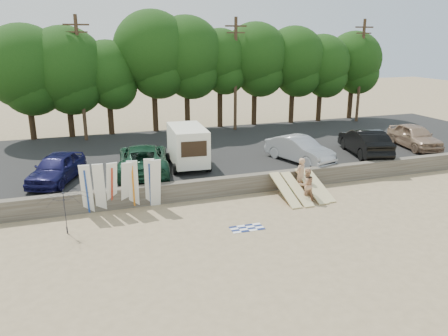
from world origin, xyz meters
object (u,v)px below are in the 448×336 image
Objects in this scene: car_4 at (415,136)px; beach_umbrella at (65,212)px; car_3 at (365,142)px; beachgoer_b at (306,185)px; beachgoer_a at (300,175)px; car_1 at (143,159)px; car_0 at (57,168)px; box_trailer at (188,145)px; car_2 at (299,149)px; cooler at (290,190)px.

car_4 is 23.73m from beach_umbrella.
car_3 is 8.39m from beachgoer_b.
beachgoer_b is (-0.34, -1.27, -0.10)m from beachgoer_a.
car_0 is at bearing 11.16° from car_1.
car_1 is 3.06× the size of beachgoer_a.
beachgoer_b is at bearing 152.94° from car_1.
car_0 is 13.19m from beachgoer_b.
box_trailer is at bearing -165.85° from car_1.
car_0 is at bearing 159.80° from car_2.
box_trailer is 1.79× the size of beach_umbrella.
cooler is (11.84, -3.95, -1.31)m from car_0.
box_trailer is 7.52m from beachgoer_b.
beachgoer_b is 4.58× the size of cooler.
car_3 is (14.40, -0.71, 0.03)m from car_1.
beachgoer_b is 0.79× the size of beach_umbrella.
car_1 is 1.14× the size of car_3.
car_3 is 2.69× the size of beachgoer_a.
car_2 is (6.85, -1.07, -0.58)m from box_trailer.
beach_umbrella reaches higher than cooler.
car_4 is (23.51, -0.04, 0.04)m from car_0.
beachgoer_b is (-2.05, -4.59, -0.61)m from car_2.
beachgoer_a is at bearing -103.00° from beachgoer_b.
car_1 is 18.89m from car_4.
beach_umbrella is at bearing -178.71° from car_2.
car_3 is 4.52m from car_4.
car_4 is (9.35, 0.59, 0.04)m from car_2.
car_1 is 2.68× the size of beach_umbrella.
beachgoer_a is (5.13, -4.40, -1.09)m from box_trailer.
car_0 is 0.96× the size of car_2.
car_2 is 0.91× the size of car_3.
beach_umbrella is (-4.23, -5.54, -0.53)m from car_1.
car_2 is 4.26m from cooler.
beachgoer_a is at bearing 6.61° from beach_umbrella.
box_trailer is at bearing 142.68° from cooler.
beachgoer_b is at bearing -131.75° from car_2.
beach_umbrella is at bearing -62.85° from car_0.
car_3 is 1.09× the size of car_4.
beachgoer_a is 1.01m from cooler.
car_1 is 14.42m from car_3.
beachgoer_b is at bearing 52.85° from beachgoer_a.
car_4 is 12.57× the size of cooler.
beachgoer_b is (12.10, -5.22, -0.60)m from car_0.
car_4 is (18.89, -0.23, -0.01)m from car_1.
car_0 is 0.77× the size of car_1.
car_2 is at bearing 18.93° from beach_umbrella.
cooler is at bearing -40.15° from box_trailer.
car_0 reaches higher than beachgoer_a.
cooler is at bearing 159.00° from car_1.
car_1 is at bearing -33.89° from beachgoer_b.
car_4 is at bearing -160.36° from car_3.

